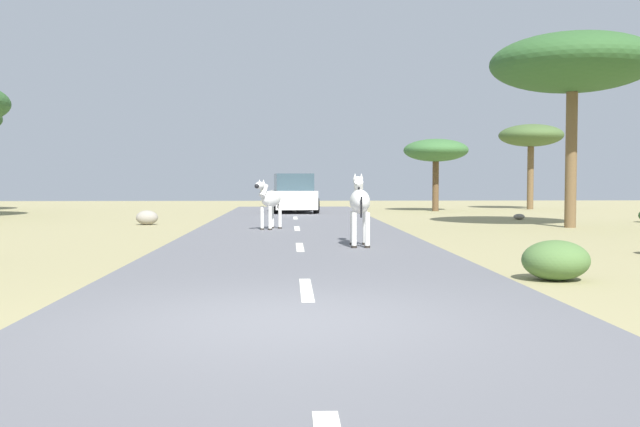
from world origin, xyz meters
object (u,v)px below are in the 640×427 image
(tree_7, at_px, (531,137))
(tree_4, at_px, (436,151))
(bush_2, at_px, (556,260))
(zebra_0, at_px, (270,200))
(car_0, at_px, (293,195))
(rock_1, at_px, (519,217))
(rock_3, at_px, (147,218))
(zebra_1, at_px, (360,202))
(tree_5, at_px, (573,64))

(tree_7, bearing_deg, tree_4, -158.95)
(tree_7, distance_m, bush_2, 27.56)
(zebra_0, relative_size, car_0, 0.33)
(tree_7, bearing_deg, car_0, -161.63)
(tree_7, bearing_deg, bush_2, -107.98)
(tree_7, distance_m, rock_1, 10.92)
(tree_7, relative_size, rock_3, 6.00)
(rock_1, bearing_deg, zebra_1, -122.61)
(zebra_0, relative_size, rock_3, 2.02)
(tree_4, xyz_separation_m, rock_3, (-11.83, -10.23, -2.66))
(zebra_0, relative_size, tree_5, 0.24)
(rock_3, bearing_deg, tree_7, 35.59)
(tree_7, relative_size, rock_1, 10.36)
(zebra_0, distance_m, bush_2, 11.54)
(tree_4, distance_m, rock_3, 15.86)
(zebra_0, height_order, bush_2, zebra_0)
(tree_5, xyz_separation_m, tree_7, (3.55, 14.24, -1.37))
(tree_4, relative_size, rock_3, 4.79)
(rock_1, bearing_deg, tree_7, 69.04)
(tree_5, relative_size, rock_1, 14.32)
(bush_2, relative_size, rock_1, 2.37)
(car_0, height_order, bush_2, car_0)
(tree_4, bearing_deg, rock_1, -77.61)
(zebra_1, height_order, tree_5, tree_5)
(rock_1, height_order, rock_3, rock_3)
(tree_7, height_order, rock_1, tree_7)
(car_0, distance_m, rock_1, 10.22)
(tree_7, distance_m, rock_3, 21.40)
(bush_2, bearing_deg, rock_1, 73.82)
(zebra_0, bearing_deg, rock_3, -11.96)
(zebra_1, xyz_separation_m, bush_2, (2.43, -5.17, -0.70))
(zebra_0, relative_size, bush_2, 1.47)
(bush_2, bearing_deg, tree_4, 82.64)
(bush_2, height_order, rock_3, bush_2)
(zebra_0, distance_m, tree_7, 20.34)
(zebra_0, relative_size, tree_4, 0.42)
(car_0, relative_size, tree_5, 0.74)
(tree_7, relative_size, bush_2, 4.37)
(tree_5, bearing_deg, rock_3, 171.83)
(tree_4, relative_size, bush_2, 3.48)
(zebra_1, distance_m, rock_1, 13.36)
(tree_5, relative_size, bush_2, 6.03)
(tree_4, bearing_deg, car_0, -163.77)
(car_0, distance_m, rock_3, 9.61)
(zebra_1, bearing_deg, bush_2, -62.56)
(zebra_1, distance_m, rock_3, 10.65)
(rock_1, bearing_deg, bush_2, -106.18)
(zebra_1, xyz_separation_m, tree_7, (10.86, 20.84, 2.73))
(tree_4, bearing_deg, tree_5, -81.64)
(zebra_0, distance_m, rock_1, 10.98)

